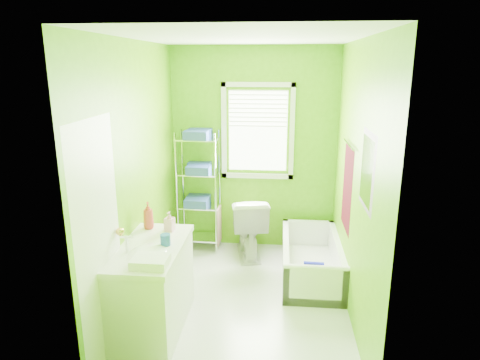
# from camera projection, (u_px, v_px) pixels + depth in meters

# --- Properties ---
(ground) EXTENTS (2.90, 2.90, 0.00)m
(ground) POSITION_uv_depth(u_px,v_px,m) (244.00, 300.00, 4.44)
(ground) COLOR silver
(ground) RESTS_ON ground
(room_envelope) EXTENTS (2.14, 2.94, 2.62)m
(room_envelope) POSITION_uv_depth(u_px,v_px,m) (244.00, 155.00, 4.04)
(room_envelope) COLOR #579E07
(room_envelope) RESTS_ON ground
(window) EXTENTS (0.92, 0.05, 1.22)m
(window) POSITION_uv_depth(u_px,v_px,m) (258.00, 126.00, 5.38)
(window) COLOR white
(window) RESTS_ON ground
(door) EXTENTS (0.09, 0.80, 2.00)m
(door) POSITION_uv_depth(u_px,v_px,m) (100.00, 247.00, 3.32)
(door) COLOR white
(door) RESTS_ON ground
(right_wall_decor) EXTENTS (0.04, 1.48, 1.17)m
(right_wall_decor) POSITION_uv_depth(u_px,v_px,m) (354.00, 181.00, 3.98)
(right_wall_decor) COLOR #4A0811
(right_wall_decor) RESTS_ON ground
(bathtub) EXTENTS (0.65, 1.40, 0.45)m
(bathtub) POSITION_uv_depth(u_px,v_px,m) (311.00, 265.00, 4.91)
(bathtub) COLOR white
(bathtub) RESTS_ON ground
(toilet) EXTENTS (0.58, 0.85, 0.79)m
(toilet) POSITION_uv_depth(u_px,v_px,m) (248.00, 226.00, 5.41)
(toilet) COLOR white
(toilet) RESTS_ON ground
(vanity) EXTENTS (0.56, 1.09, 1.09)m
(vanity) POSITION_uv_depth(u_px,v_px,m) (152.00, 285.00, 3.87)
(vanity) COLOR silver
(vanity) RESTS_ON ground
(wire_shelf_unit) EXTENTS (0.54, 0.43, 1.58)m
(wire_shelf_unit) POSITION_uv_depth(u_px,v_px,m) (200.00, 178.00, 5.48)
(wire_shelf_unit) COLOR silver
(wire_shelf_unit) RESTS_ON ground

